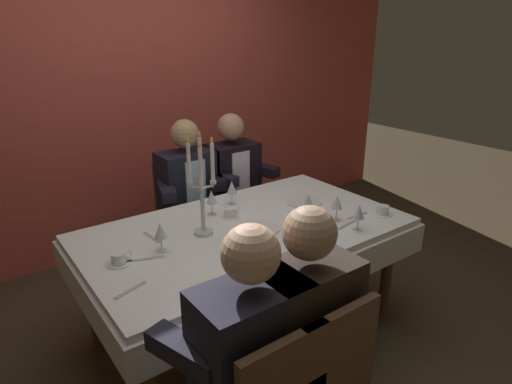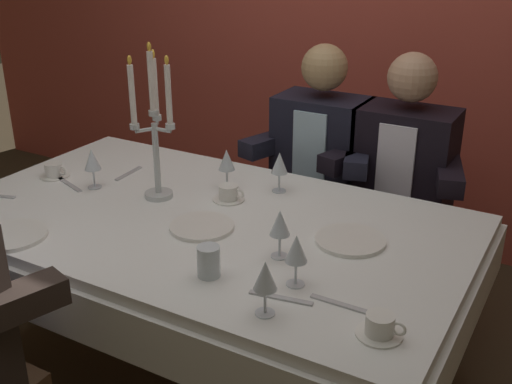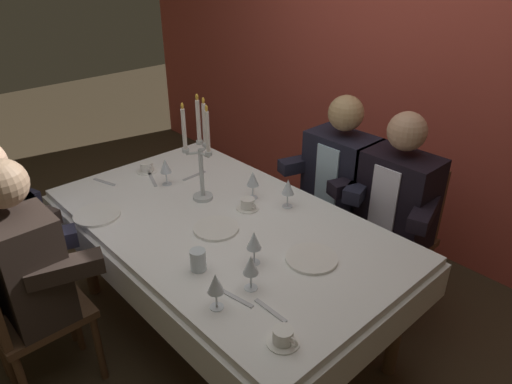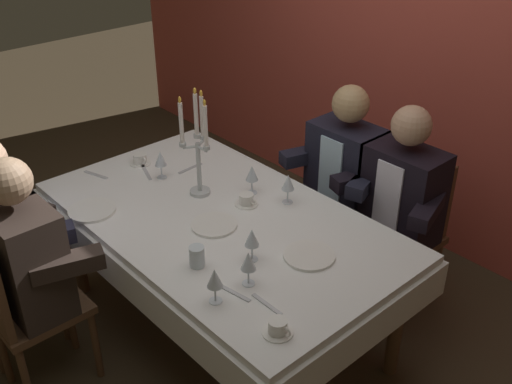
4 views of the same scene
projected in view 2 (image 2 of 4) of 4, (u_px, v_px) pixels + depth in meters
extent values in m
plane|color=#403322|center=(209.00, 379.00, 2.57)|extent=(12.00, 12.00, 0.00)
cube|color=#C34B3D|center=(373.00, 0.00, 3.37)|extent=(6.00, 0.12, 2.70)
cube|color=white|center=(203.00, 222.00, 2.29)|extent=(1.90, 1.10, 0.04)
cube|color=white|center=(204.00, 248.00, 2.33)|extent=(1.94, 1.14, 0.18)
cylinder|color=brown|center=(117.00, 220.00, 3.16)|extent=(0.07, 0.07, 0.70)
cylinder|color=brown|center=(449.00, 313.00, 2.40)|extent=(0.07, 0.07, 0.70)
cylinder|color=silver|center=(159.00, 195.00, 2.45)|extent=(0.11, 0.11, 0.02)
cylinder|color=silver|center=(156.00, 159.00, 2.39)|extent=(0.02, 0.02, 0.28)
cylinder|color=silver|center=(153.00, 113.00, 2.32)|extent=(0.04, 0.04, 0.02)
cylinder|color=white|center=(151.00, 81.00, 2.27)|extent=(0.02, 0.02, 0.22)
ellipsoid|color=yellow|center=(149.00, 47.00, 2.22)|extent=(0.02, 0.02, 0.03)
cylinder|color=silver|center=(162.00, 130.00, 2.32)|extent=(0.08, 0.01, 0.01)
cylinder|color=silver|center=(170.00, 126.00, 2.30)|extent=(0.04, 0.04, 0.02)
cylinder|color=white|center=(168.00, 95.00, 2.25)|extent=(0.02, 0.02, 0.22)
ellipsoid|color=yellow|center=(167.00, 60.00, 2.20)|extent=(0.02, 0.02, 0.03)
cylinder|color=silver|center=(156.00, 125.00, 2.38)|extent=(0.05, 0.07, 0.01)
cylinder|color=silver|center=(157.00, 118.00, 2.40)|extent=(0.04, 0.04, 0.02)
cylinder|color=white|center=(155.00, 87.00, 2.36)|extent=(0.02, 0.02, 0.22)
ellipsoid|color=yellow|center=(153.00, 54.00, 2.31)|extent=(0.02, 0.02, 0.03)
cylinder|color=silver|center=(145.00, 130.00, 2.32)|extent=(0.05, 0.07, 0.01)
cylinder|color=silver|center=(135.00, 126.00, 2.30)|extent=(0.04, 0.04, 0.02)
cylinder|color=white|center=(132.00, 95.00, 2.25)|extent=(0.02, 0.02, 0.22)
ellipsoid|color=yellow|center=(130.00, 60.00, 2.20)|extent=(0.02, 0.02, 0.03)
cylinder|color=white|center=(202.00, 226.00, 2.20)|extent=(0.23, 0.23, 0.01)
cylinder|color=white|center=(350.00, 240.00, 2.10)|extent=(0.24, 0.24, 0.01)
cylinder|color=white|center=(11.00, 235.00, 2.13)|extent=(0.24, 0.24, 0.01)
cylinder|color=silver|center=(265.00, 313.00, 1.71)|extent=(0.06, 0.06, 0.00)
cylinder|color=silver|center=(265.00, 301.00, 1.70)|extent=(0.01, 0.01, 0.07)
cone|color=silver|center=(265.00, 275.00, 1.67)|extent=(0.07, 0.07, 0.08)
cylinder|color=silver|center=(95.00, 187.00, 2.54)|extent=(0.06, 0.06, 0.00)
cylinder|color=silver|center=(94.00, 178.00, 2.52)|extent=(0.01, 0.01, 0.07)
cone|color=silver|center=(92.00, 159.00, 2.49)|extent=(0.07, 0.07, 0.08)
cylinder|color=#E0D172|center=(93.00, 165.00, 2.50)|extent=(0.04, 0.04, 0.03)
cylinder|color=silver|center=(279.00, 191.00, 2.50)|extent=(0.06, 0.06, 0.00)
cylinder|color=silver|center=(279.00, 182.00, 2.49)|extent=(0.01, 0.01, 0.07)
cone|color=silver|center=(279.00, 163.00, 2.46)|extent=(0.07, 0.07, 0.08)
cylinder|color=maroon|center=(279.00, 169.00, 2.47)|extent=(0.04, 0.04, 0.03)
cylinder|color=silver|center=(295.00, 284.00, 1.85)|extent=(0.06, 0.06, 0.00)
cylinder|color=silver|center=(296.00, 272.00, 1.84)|extent=(0.01, 0.01, 0.07)
cone|color=silver|center=(296.00, 248.00, 1.81)|extent=(0.07, 0.07, 0.08)
cylinder|color=silver|center=(279.00, 256.00, 2.01)|extent=(0.06, 0.06, 0.00)
cylinder|color=silver|center=(280.00, 245.00, 1.99)|extent=(0.01, 0.01, 0.07)
cone|color=silver|center=(280.00, 223.00, 1.96)|extent=(0.07, 0.07, 0.08)
cylinder|color=maroon|center=(280.00, 230.00, 1.97)|extent=(0.04, 0.04, 0.03)
cylinder|color=silver|center=(227.00, 187.00, 2.54)|extent=(0.06, 0.06, 0.00)
cylinder|color=silver|center=(227.00, 178.00, 2.52)|extent=(0.01, 0.01, 0.07)
cone|color=silver|center=(227.00, 160.00, 2.49)|extent=(0.07, 0.07, 0.08)
cylinder|color=maroon|center=(227.00, 165.00, 2.50)|extent=(0.04, 0.04, 0.03)
cylinder|color=silver|center=(209.00, 261.00, 1.88)|extent=(0.07, 0.07, 0.10)
cylinder|color=white|center=(229.00, 199.00, 2.42)|extent=(0.12, 0.12, 0.01)
cylinder|color=white|center=(228.00, 192.00, 2.41)|extent=(0.08, 0.08, 0.05)
torus|color=white|center=(239.00, 194.00, 2.39)|extent=(0.04, 0.01, 0.04)
cylinder|color=white|center=(55.00, 176.00, 2.65)|extent=(0.12, 0.12, 0.01)
cylinder|color=white|center=(54.00, 169.00, 2.64)|extent=(0.08, 0.08, 0.05)
torus|color=white|center=(63.00, 171.00, 2.61)|extent=(0.04, 0.01, 0.04)
cylinder|color=white|center=(379.00, 334.00, 1.62)|extent=(0.12, 0.12, 0.01)
cylinder|color=white|center=(380.00, 324.00, 1.61)|extent=(0.08, 0.08, 0.05)
torus|color=white|center=(399.00, 329.00, 1.59)|extent=(0.04, 0.01, 0.04)
cube|color=#B7B7BC|center=(129.00, 173.00, 2.68)|extent=(0.03, 0.17, 0.01)
cube|color=#B7B7BC|center=(70.00, 185.00, 2.56)|extent=(0.19, 0.08, 0.01)
cube|color=#B7B7BC|center=(281.00, 298.00, 1.78)|extent=(0.19, 0.05, 0.01)
cube|color=#B7B7BC|center=(339.00, 304.00, 1.75)|extent=(0.17, 0.02, 0.01)
cube|color=#30251F|center=(8.00, 306.00, 1.70)|extent=(0.19, 0.34, 0.08)
cylinder|color=brown|center=(268.00, 256.00, 3.10)|extent=(0.04, 0.04, 0.42)
cylinder|color=brown|center=(336.00, 275.00, 2.93)|extent=(0.04, 0.04, 0.42)
cylinder|color=brown|center=(300.00, 228.00, 3.39)|extent=(0.04, 0.04, 0.42)
cylinder|color=brown|center=(363.00, 244.00, 3.22)|extent=(0.04, 0.04, 0.42)
cube|color=brown|center=(318.00, 209.00, 3.07)|extent=(0.42, 0.42, 0.04)
cube|color=brown|center=(336.00, 151.00, 3.13)|extent=(0.38, 0.04, 0.44)
cube|color=black|center=(321.00, 153.00, 2.96)|extent=(0.42, 0.26, 0.54)
cube|color=silver|center=(309.00, 155.00, 2.84)|extent=(0.16, 0.01, 0.40)
sphere|color=tan|center=(325.00, 67.00, 2.80)|extent=(0.21, 0.21, 0.21)
cube|color=black|center=(270.00, 143.00, 2.96)|extent=(0.19, 0.34, 0.08)
cube|color=black|center=(357.00, 159.00, 2.76)|extent=(0.19, 0.34, 0.08)
cylinder|color=brown|center=(344.00, 277.00, 2.92)|extent=(0.04, 0.04, 0.42)
cylinder|color=brown|center=(420.00, 298.00, 2.75)|extent=(0.04, 0.04, 0.42)
cylinder|color=brown|center=(371.00, 246.00, 3.20)|extent=(0.04, 0.04, 0.42)
cylinder|color=brown|center=(441.00, 263.00, 3.04)|extent=(0.04, 0.04, 0.42)
cube|color=brown|center=(398.00, 226.00, 2.89)|extent=(0.42, 0.42, 0.04)
cube|color=brown|center=(415.00, 165.00, 2.95)|extent=(0.38, 0.04, 0.44)
cube|color=black|center=(403.00, 168.00, 2.77)|extent=(0.42, 0.26, 0.54)
cube|color=white|center=(394.00, 171.00, 2.65)|extent=(0.16, 0.01, 0.40)
sphere|color=tan|center=(412.00, 77.00, 2.61)|extent=(0.21, 0.21, 0.21)
cube|color=black|center=(349.00, 158.00, 2.78)|extent=(0.19, 0.34, 0.08)
cube|color=black|center=(449.00, 176.00, 2.58)|extent=(0.19, 0.34, 0.08)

